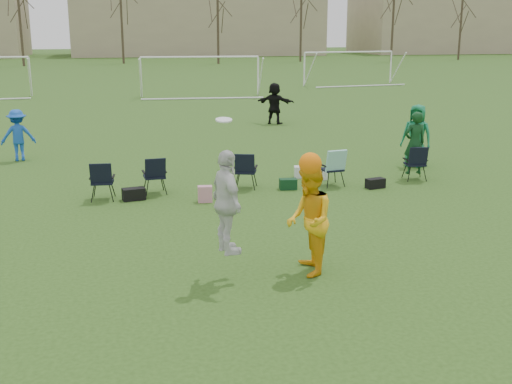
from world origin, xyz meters
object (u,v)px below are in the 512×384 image
object	(u,v)px
fielder_blue	(18,135)
goal_mid	(200,65)
fielder_green_far	(417,136)
goal_right	(349,59)
fielder_black	(275,103)
center_contest	(280,213)

from	to	relation	value
fielder_blue	goal_mid	xyz separation A→B (m)	(8.37, 18.82, 1.10)
fielder_blue	fielder_green_far	world-z (taller)	fielder_green_far
goal_mid	goal_right	size ratio (longest dim) A/B	1.01
fielder_black	center_contest	xyz separation A→B (m)	(-4.28, -17.55, 0.22)
goal_right	center_contest	bearing A→B (deg)	-120.05
fielder_black	goal_mid	bearing A→B (deg)	-49.82
fielder_blue	fielder_black	distance (m)	11.72
fielder_green_far	fielder_black	bearing A→B (deg)	146.33
fielder_blue	goal_right	xyz separation A→B (m)	(20.37, 24.82, 1.10)
center_contest	goal_right	world-z (taller)	center_contest
fielder_green_far	goal_mid	bearing A→B (deg)	143.66
fielder_blue	center_contest	world-z (taller)	center_contest
fielder_black	center_contest	distance (m)	18.07
center_contest	goal_right	xyz separation A→B (m)	(14.67, 36.22, 0.79)
goal_mid	fielder_black	bearing A→B (deg)	-78.74
fielder_black	goal_right	distance (m)	21.39
fielder_black	center_contest	size ratio (longest dim) A/B	0.66
fielder_black	center_contest	bearing A→B (deg)	109.21
fielder_blue	fielder_black	bearing A→B (deg)	-158.52
center_contest	goal_mid	bearing A→B (deg)	84.95
center_contest	fielder_blue	bearing A→B (deg)	116.55
goal_right	fielder_blue	bearing A→B (deg)	-137.37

